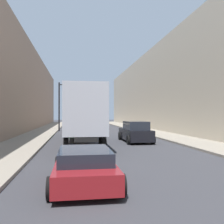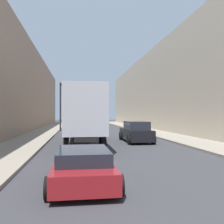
% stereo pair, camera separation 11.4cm
% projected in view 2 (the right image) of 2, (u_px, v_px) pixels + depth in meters
% --- Properties ---
extents(sidewalk_right, '(3.36, 80.00, 0.15)m').
position_uv_depth(sidewalk_right, '(153.00, 132.00, 30.24)').
color(sidewalk_right, gray).
rests_on(sidewalk_right, ground).
extents(sidewalk_left, '(3.36, 80.00, 0.15)m').
position_uv_depth(sidewalk_left, '(41.00, 134.00, 28.35)').
color(sidewalk_left, gray).
rests_on(sidewalk_left, ground).
extents(building_right, '(6.00, 80.00, 11.91)m').
position_uv_depth(building_right, '(190.00, 85.00, 30.96)').
color(building_right, beige).
rests_on(building_right, ground).
extents(semi_truck, '(2.44, 13.79, 4.03)m').
position_uv_depth(semi_truck, '(82.00, 114.00, 19.80)').
color(semi_truck, '#B2B7C1').
rests_on(semi_truck, ground).
extents(sedan_car, '(2.12, 4.43, 1.16)m').
position_uv_depth(sedan_car, '(83.00, 166.00, 8.34)').
color(sedan_car, maroon).
rests_on(sedan_car, ground).
extents(suv_car, '(2.12, 4.86, 1.70)m').
position_uv_depth(suv_car, '(136.00, 132.00, 20.60)').
color(suv_car, black).
rests_on(suv_car, ground).
extents(traffic_signal_gantry, '(5.37, 0.35, 6.56)m').
position_uv_depth(traffic_signal_gantry, '(69.00, 98.00, 33.83)').
color(traffic_signal_gantry, black).
rests_on(traffic_signal_gantry, ground).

